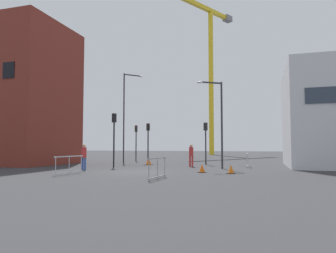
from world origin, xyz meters
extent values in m
plane|color=#333335|center=(0.00, 0.00, 0.00)|extent=(160.00, 160.00, 0.00)
cube|color=maroon|center=(-14.12, 4.68, 6.34)|extent=(9.64, 7.68, 12.68)
cube|color=black|center=(-11.23, 0.81, 7.62)|extent=(1.10, 0.06, 1.30)
cylinder|color=yellow|center=(-1.14, 39.06, 13.51)|extent=(0.90, 0.90, 27.03)
cube|color=yellow|center=(-2.62, 36.50, 27.43)|extent=(9.07, 14.99, 0.70)
cube|color=slate|center=(1.57, 43.74, 27.43)|extent=(1.94, 2.16, 1.10)
cylinder|color=#2D2D30|center=(-5.71, 10.36, 4.57)|extent=(0.14, 0.14, 9.14)
cube|color=#2D2D30|center=(-5.06, 10.99, 9.04)|extent=(1.38, 1.34, 0.10)
ellipsoid|color=silver|center=(-4.40, 11.63, 9.02)|extent=(0.44, 0.24, 0.16)
cylinder|color=#2D2D30|center=(4.98, 4.29, 3.20)|extent=(0.14, 0.14, 6.40)
cube|color=#2D2D30|center=(4.26, 3.81, 6.30)|extent=(1.49, 1.05, 0.10)
ellipsoid|color=silver|center=(3.55, 3.33, 6.28)|extent=(0.44, 0.24, 0.16)
cylinder|color=black|center=(-3.32, 3.41, 1.76)|extent=(0.12, 0.12, 3.51)
cube|color=black|center=(-3.32, 3.41, 3.86)|extent=(0.32, 0.35, 0.70)
sphere|color=red|center=(-3.25, 3.57, 4.08)|extent=(0.11, 0.11, 0.11)
sphere|color=#3C2905|center=(-3.25, 3.57, 3.86)|extent=(0.11, 0.11, 0.11)
sphere|color=#07330F|center=(-3.25, 3.57, 3.64)|extent=(0.11, 0.11, 0.11)
cylinder|color=#232326|center=(2.97, 8.92, 1.52)|extent=(0.12, 0.12, 3.05)
cube|color=#232326|center=(2.97, 8.92, 3.40)|extent=(0.34, 0.31, 0.70)
sphere|color=#390605|center=(2.81, 8.96, 3.62)|extent=(0.11, 0.11, 0.11)
sphere|color=#3C2905|center=(2.81, 8.96, 3.40)|extent=(0.11, 0.11, 0.11)
sphere|color=green|center=(2.81, 8.96, 3.18)|extent=(0.11, 0.11, 0.11)
cylinder|color=#2D2D30|center=(-5.30, 12.67, 1.59)|extent=(0.12, 0.12, 3.19)
cube|color=#2D2D30|center=(-5.30, 12.67, 3.54)|extent=(0.27, 0.30, 0.70)
sphere|color=red|center=(-5.29, 12.50, 3.76)|extent=(0.11, 0.11, 0.11)
sphere|color=#3C2905|center=(-5.29, 12.50, 3.54)|extent=(0.11, 0.11, 0.11)
sphere|color=#07330F|center=(-5.29, 12.50, 3.32)|extent=(0.11, 0.11, 0.11)
cylinder|color=black|center=(-2.91, 9.97, 1.58)|extent=(0.12, 0.12, 3.17)
cube|color=black|center=(-2.91, 9.97, 3.52)|extent=(0.37, 0.36, 0.70)
sphere|color=red|center=(-2.78, 9.86, 3.74)|extent=(0.11, 0.11, 0.11)
sphere|color=#3C2905|center=(-2.78, 9.86, 3.52)|extent=(0.11, 0.11, 0.11)
sphere|color=#07330F|center=(-2.78, 9.86, 3.30)|extent=(0.11, 0.11, 0.11)
cylinder|color=red|center=(2.46, 5.67, 0.43)|extent=(0.14, 0.14, 0.86)
cylinder|color=red|center=(2.26, 5.68, 0.43)|extent=(0.14, 0.14, 0.86)
cylinder|color=red|center=(2.36, 5.67, 1.21)|extent=(0.34, 0.34, 0.71)
sphere|color=tan|center=(2.36, 5.67, 1.69)|extent=(0.23, 0.23, 0.23)
cylinder|color=#33519E|center=(-4.07, 0.19, 0.43)|extent=(0.14, 0.14, 0.86)
cylinder|color=#33519E|center=(-3.87, 0.19, 0.43)|extent=(0.14, 0.14, 0.86)
cylinder|color=red|center=(-3.97, 0.19, 1.21)|extent=(0.34, 0.34, 0.71)
sphere|color=tan|center=(-3.97, 0.19, 1.69)|extent=(0.23, 0.23, 0.23)
cube|color=gray|center=(2.69, -3.73, 1.05)|extent=(0.21, 2.32, 0.06)
cube|color=gray|center=(2.69, -3.73, 0.10)|extent=(0.21, 2.32, 0.06)
cylinder|color=gray|center=(2.63, -4.77, 0.53)|extent=(0.04, 0.04, 1.05)
cylinder|color=gray|center=(2.69, -3.73, 0.53)|extent=(0.04, 0.04, 1.05)
cylinder|color=gray|center=(2.76, -2.69, 0.53)|extent=(0.04, 0.04, 1.05)
cube|color=#B2B5BA|center=(6.64, 6.84, 1.05)|extent=(0.29, 2.40, 0.06)
cube|color=#B2B5BA|center=(6.64, 6.84, 0.10)|extent=(0.29, 2.40, 0.06)
cylinder|color=#B2B5BA|center=(6.74, 5.76, 0.53)|extent=(0.04, 0.04, 1.05)
cylinder|color=#B2B5BA|center=(6.64, 6.84, 0.53)|extent=(0.04, 0.04, 1.05)
cylinder|color=#B2B5BA|center=(6.53, 7.92, 0.53)|extent=(0.04, 0.04, 1.05)
cube|color=#B2B5BA|center=(-3.15, -2.71, 1.05)|extent=(0.27, 2.53, 0.06)
cube|color=#B2B5BA|center=(-3.15, -2.71, 0.10)|extent=(0.27, 2.53, 0.06)
cylinder|color=#B2B5BA|center=(-3.24, -3.84, 0.53)|extent=(0.04, 0.04, 1.05)
cylinder|color=#B2B5BA|center=(-3.15, -2.71, 0.53)|extent=(0.04, 0.04, 1.05)
cylinder|color=#B2B5BA|center=(-3.06, -1.57, 0.53)|extent=(0.04, 0.04, 1.05)
cube|color=black|center=(4.14, 0.71, 0.01)|extent=(0.51, 0.51, 0.03)
cone|color=#E55B0F|center=(4.14, 0.71, 0.26)|extent=(0.39, 0.39, 0.52)
cube|color=black|center=(5.96, 0.52, 0.01)|extent=(0.52, 0.52, 0.03)
cone|color=orange|center=(5.96, 0.52, 0.26)|extent=(0.40, 0.40, 0.53)
cube|color=black|center=(-1.75, 7.02, 0.01)|extent=(0.64, 0.64, 0.03)
cone|color=orange|center=(-1.75, 7.02, 0.32)|extent=(0.49, 0.49, 0.65)
camera|label=1|loc=(7.76, -18.69, 1.67)|focal=33.26mm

